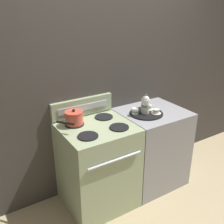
{
  "coord_description": "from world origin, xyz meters",
  "views": [
    {
      "loc": [
        -1.45,
        -2.02,
        2.03
      ],
      "look_at": [
        -0.14,
        0.06,
        0.99
      ],
      "focal_mm": 42.0,
      "sensor_mm": 36.0,
      "label": 1
    }
  ],
  "objects": [
    {
      "name": "stove",
      "position": [
        -0.36,
        -0.0,
        0.46
      ],
      "size": [
        0.7,
        0.67,
        0.92
      ],
      "color": "#9EAD84",
      "rests_on": "ground"
    },
    {
      "name": "teacup_left",
      "position": [
        0.33,
        0.05,
        0.95
      ],
      "size": [
        0.11,
        0.11,
        0.05
      ],
      "color": "white",
      "rests_on": "serving_tray"
    },
    {
      "name": "ground_plane",
      "position": [
        0.0,
        0.0,
        0.0
      ],
      "size": [
        6.0,
        6.0,
        0.0
      ],
      "primitive_type": "plane",
      "color": "tan"
    },
    {
      "name": "teacup_right",
      "position": [
        0.32,
        -0.09,
        0.95
      ],
      "size": [
        0.11,
        0.11,
        0.05
      ],
      "color": "white",
      "rests_on": "serving_tray"
    },
    {
      "name": "creamer_jug",
      "position": [
        0.12,
        0.02,
        0.96
      ],
      "size": [
        0.07,
        0.07,
        0.07
      ],
      "color": "white",
      "rests_on": "serving_tray"
    },
    {
      "name": "control_panel",
      "position": [
        -0.36,
        0.3,
        1.02
      ],
      "size": [
        0.69,
        0.05,
        0.18
      ],
      "color": "#9EAD84",
      "rests_on": "stove"
    },
    {
      "name": "wall_back",
      "position": [
        0.0,
        0.35,
        1.1
      ],
      "size": [
        6.0,
        0.05,
        2.2
      ],
      "color": "#423D38",
      "rests_on": "ground"
    },
    {
      "name": "saucepan",
      "position": [
        -0.53,
        0.14,
        0.99
      ],
      "size": [
        0.29,
        0.27,
        0.16
      ],
      "color": "#D14C38",
      "rests_on": "stove"
    },
    {
      "name": "teapot",
      "position": [
        0.23,
        -0.01,
        1.02
      ],
      "size": [
        0.09,
        0.14,
        0.21
      ],
      "color": "white",
      "rests_on": "serving_tray"
    },
    {
      "name": "side_counter",
      "position": [
        0.36,
        0.0,
        0.46
      ],
      "size": [
        0.71,
        0.65,
        0.91
      ],
      "color": "#939399",
      "rests_on": "ground"
    },
    {
      "name": "serving_tray",
      "position": [
        0.24,
        -0.02,
        0.92
      ],
      "size": [
        0.36,
        0.36,
        0.01
      ],
      "color": "black",
      "rests_on": "side_counter"
    }
  ]
}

